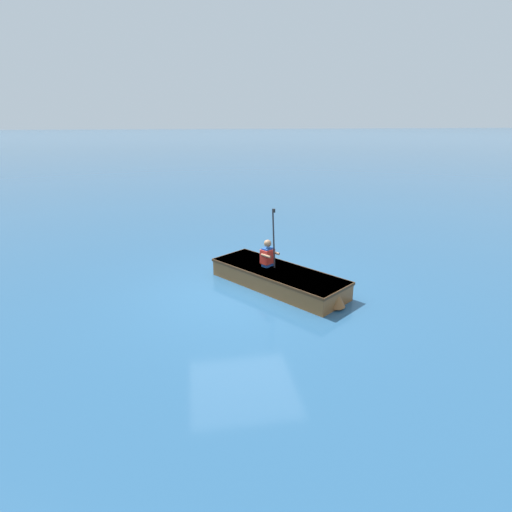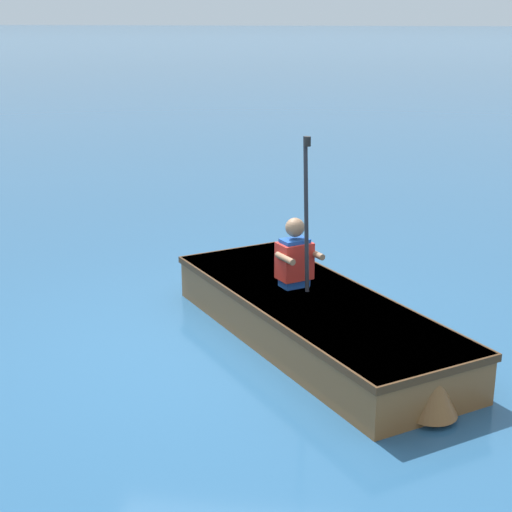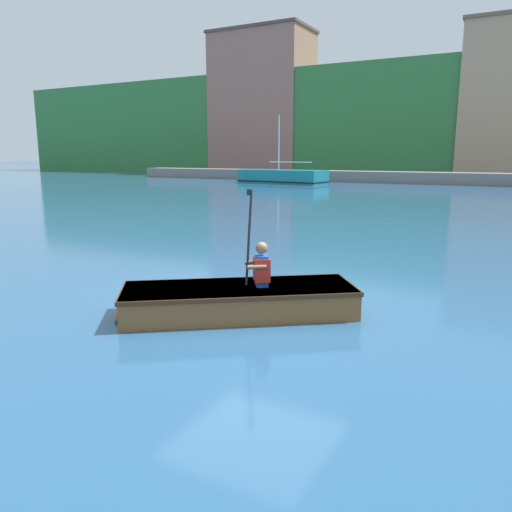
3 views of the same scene
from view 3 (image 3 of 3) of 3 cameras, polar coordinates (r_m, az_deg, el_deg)
name	(u,v)px [view 3 (image 3 of 3)]	position (r m, az deg, el deg)	size (l,w,h in m)	color
ground_plane	(255,298)	(7.97, -0.09, -4.80)	(300.00, 300.00, 0.00)	#28567F
shoreline_ridge	(498,122)	(60.22, 25.92, 13.60)	(120.00, 20.00, 11.22)	#387A3D
waterfront_warehouse_left	(262,104)	(60.41, 0.66, 16.97)	(11.27, 6.74, 15.96)	#9E6B5B
marina_dock	(475,179)	(41.20, 23.79, 8.06)	(61.58, 2.40, 0.90)	slate
moored_boat_dock_center_far	(282,177)	(39.75, 3.02, 9.00)	(7.17, 3.22, 5.24)	#197A84
rowboat_foreground	(236,299)	(7.09, -2.31, -4.91)	(3.29, 2.85, 0.41)	brown
person_paddler	(261,266)	(7.01, 0.56, -1.12)	(0.45, 0.45, 1.36)	#1E4CA5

